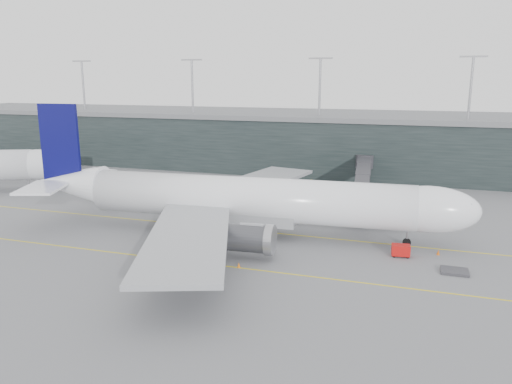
% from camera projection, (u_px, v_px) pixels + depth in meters
% --- Properties ---
extents(ground, '(320.00, 320.00, 0.00)m').
position_uv_depth(ground, '(236.00, 222.00, 86.77)').
color(ground, '#57575C').
rests_on(ground, ground).
extents(taxiline_a, '(160.00, 0.25, 0.02)m').
position_uv_depth(taxiline_a, '(227.00, 228.00, 83.05)').
color(taxiline_a, yellow).
rests_on(taxiline_a, ground).
extents(taxiline_b, '(160.00, 0.25, 0.02)m').
position_uv_depth(taxiline_b, '(185.00, 261.00, 68.22)').
color(taxiline_b, yellow).
rests_on(taxiline_b, ground).
extents(taxiline_lead_main, '(0.25, 60.00, 0.02)m').
position_uv_depth(taxiline_lead_main, '(291.00, 198.00, 103.80)').
color(taxiline_lead_main, yellow).
rests_on(taxiline_lead_main, ground).
extents(terminal, '(240.00, 36.00, 29.00)m').
position_uv_depth(terminal, '(307.00, 140.00, 138.84)').
color(terminal, black).
rests_on(terminal, ground).
extents(main_aircraft, '(72.35, 67.86, 20.29)m').
position_uv_depth(main_aircraft, '(245.00, 199.00, 78.91)').
color(main_aircraft, white).
rests_on(main_aircraft, ground).
extents(jet_bridge, '(7.31, 44.24, 6.73)m').
position_uv_depth(jet_bridge, '(366.00, 174.00, 103.16)').
color(jet_bridge, '#2F2F34').
rests_on(jet_bridge, ground).
extents(gse_cart, '(2.65, 1.85, 1.70)m').
position_uv_depth(gse_cart, '(401.00, 250.00, 69.82)').
color(gse_cart, '#B70F0D').
rests_on(gse_cart, ground).
extents(baggage_dolly, '(3.45, 2.77, 0.34)m').
position_uv_depth(baggage_dolly, '(455.00, 271.00, 64.19)').
color(baggage_dolly, '#353439').
rests_on(baggage_dolly, ground).
extents(uld_a, '(2.36, 1.98, 1.96)m').
position_uv_depth(uld_a, '(230.00, 201.00, 97.53)').
color(uld_a, '#3C3C41').
rests_on(uld_a, ground).
extents(uld_b, '(1.94, 1.65, 1.59)m').
position_uv_depth(uld_b, '(241.00, 201.00, 97.79)').
color(uld_b, '#3C3C41').
rests_on(uld_b, ground).
extents(uld_c, '(1.96, 1.63, 1.68)m').
position_uv_depth(uld_c, '(253.00, 203.00, 95.93)').
color(uld_c, '#3C3C41').
rests_on(uld_c, ground).
extents(cone_nose, '(0.47, 0.47, 0.75)m').
position_uv_depth(cone_nose, '(438.00, 252.00, 70.59)').
color(cone_nose, '#D1570B').
rests_on(cone_nose, ground).
extents(cone_wing_stbd, '(0.44, 0.44, 0.69)m').
position_uv_depth(cone_wing_stbd, '(239.00, 265.00, 65.89)').
color(cone_wing_stbd, orange).
rests_on(cone_wing_stbd, ground).
extents(cone_wing_port, '(0.46, 0.46, 0.73)m').
position_uv_depth(cone_wing_port, '(298.00, 211.00, 92.77)').
color(cone_wing_port, '#D8490C').
rests_on(cone_wing_port, ground).
extents(cone_tail, '(0.44, 0.44, 0.70)m').
position_uv_depth(cone_tail, '(169.00, 233.00, 79.50)').
color(cone_tail, orange).
rests_on(cone_tail, ground).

